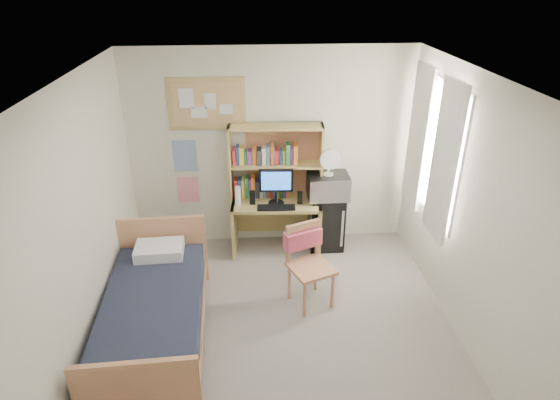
{
  "coord_description": "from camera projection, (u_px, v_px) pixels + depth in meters",
  "views": [
    {
      "loc": [
        -0.29,
        -3.56,
        3.4
      ],
      "look_at": [
        0.05,
        1.2,
        1.03
      ],
      "focal_mm": 30.0,
      "sensor_mm": 36.0,
      "label": 1
    }
  ],
  "objects": [
    {
      "name": "desk_chair",
      "position": [
        311.0,
        268.0,
        5.08
      ],
      "size": [
        0.62,
        0.62,
        0.95
      ],
      "primitive_type": "cube",
      "rotation": [
        0.0,
        0.0,
        0.39
      ],
      "color": "tan",
      "rests_on": "floor"
    },
    {
      "name": "desk",
      "position": [
        276.0,
        225.0,
        6.16
      ],
      "size": [
        1.17,
        0.63,
        0.71
      ],
      "primitive_type": "cube",
      "rotation": [
        0.0,
        0.0,
        -0.06
      ],
      "color": "tan",
      "rests_on": "floor"
    },
    {
      "name": "floor",
      "position": [
        284.0,
        345.0,
        4.71
      ],
      "size": [
        3.6,
        4.2,
        0.02
      ],
      "primitive_type": "cube",
      "color": "gray",
      "rests_on": "ground"
    },
    {
      "name": "wall_back",
      "position": [
        271.0,
        150.0,
        6.01
      ],
      "size": [
        3.6,
        0.04,
        2.6
      ],
      "primitive_type": "cube",
      "color": "silver",
      "rests_on": "floor"
    },
    {
      "name": "curtain_right",
      "position": [
        418.0,
        137.0,
        5.54
      ],
      "size": [
        0.04,
        0.55,
        1.7
      ],
      "primitive_type": "cube",
      "color": "white",
      "rests_on": "wall_right"
    },
    {
      "name": "hutch",
      "position": [
        276.0,
        162.0,
        5.92
      ],
      "size": [
        1.19,
        0.37,
        0.96
      ],
      "primitive_type": "cube",
      "rotation": [
        0.0,
        0.0,
        -0.06
      ],
      "color": "tan",
      "rests_on": "desk"
    },
    {
      "name": "wall_right",
      "position": [
        481.0,
        225.0,
        4.25
      ],
      "size": [
        0.04,
        4.2,
        2.6
      ],
      "primitive_type": "cube",
      "color": "silver",
      "rests_on": "floor"
    },
    {
      "name": "bed",
      "position": [
        155.0,
        318.0,
        4.66
      ],
      "size": [
        1.05,
        1.98,
        0.53
      ],
      "primitive_type": "cube",
      "rotation": [
        0.0,
        0.0,
        0.04
      ],
      "color": "black",
      "rests_on": "floor"
    },
    {
      "name": "pillow",
      "position": [
        159.0,
        250.0,
        5.18
      ],
      "size": [
        0.54,
        0.39,
        0.13
      ],
      "primitive_type": "cube",
      "rotation": [
        0.0,
        0.0,
        0.04
      ],
      "color": "white",
      "rests_on": "bed"
    },
    {
      "name": "speaker_right",
      "position": [
        300.0,
        198.0,
        5.91
      ],
      "size": [
        0.07,
        0.07,
        0.16
      ],
      "primitive_type": "cube",
      "rotation": [
        0.0,
        0.0,
        -0.06
      ],
      "color": "black",
      "rests_on": "desk"
    },
    {
      "name": "ceiling",
      "position": [
        285.0,
        85.0,
        3.55
      ],
      "size": [
        3.6,
        4.2,
        0.02
      ],
      "primitive_type": "cube",
      "color": "white",
      "rests_on": "wall_back"
    },
    {
      "name": "bulletin_board",
      "position": [
        207.0,
        104.0,
        5.67
      ],
      "size": [
        0.94,
        0.03,
        0.64
      ],
      "primitive_type": "cube",
      "color": "tan",
      "rests_on": "wall_back"
    },
    {
      "name": "keyboard",
      "position": [
        276.0,
        208.0,
        5.81
      ],
      "size": [
        0.48,
        0.18,
        0.02
      ],
      "primitive_type": "cube",
      "rotation": [
        0.0,
        0.0,
        -0.06
      ],
      "color": "black",
      "rests_on": "desk"
    },
    {
      "name": "monitor",
      "position": [
        276.0,
        187.0,
        5.84
      ],
      "size": [
        0.42,
        0.06,
        0.45
      ],
      "primitive_type": "cube",
      "rotation": [
        0.0,
        0.0,
        -0.06
      ],
      "color": "black",
      "rests_on": "desk"
    },
    {
      "name": "wall_left",
      "position": [
        76.0,
        240.0,
        4.02
      ],
      "size": [
        0.04,
        4.2,
        2.6
      ],
      "primitive_type": "cube",
      "color": "silver",
      "rests_on": "floor"
    },
    {
      "name": "poster_wave",
      "position": [
        185.0,
        156.0,
        5.95
      ],
      "size": [
        0.3,
        0.01,
        0.42
      ],
      "primitive_type": "cube",
      "color": "#254E95",
      "rests_on": "wall_back"
    },
    {
      "name": "hoodie",
      "position": [
        303.0,
        239.0,
        5.13
      ],
      "size": [
        0.45,
        0.29,
        0.21
      ],
      "primitive_type": "cube",
      "rotation": [
        0.0,
        0.0,
        0.39
      ],
      "color": "#DE546C",
      "rests_on": "desk_chair"
    },
    {
      "name": "poster_japan",
      "position": [
        188.0,
        189.0,
        6.16
      ],
      "size": [
        0.28,
        0.01,
        0.36
      ],
      "primitive_type": "cube",
      "color": "#E9294A",
      "rests_on": "wall_back"
    },
    {
      "name": "curtain_left",
      "position": [
        444.0,
        162.0,
        4.82
      ],
      "size": [
        0.04,
        0.55,
        1.7
      ],
      "primitive_type": "cube",
      "color": "white",
      "rests_on": "wall_right"
    },
    {
      "name": "mini_fridge",
      "position": [
        326.0,
        221.0,
        6.23
      ],
      "size": [
        0.44,
        0.44,
        0.75
      ],
      "primitive_type": "cube",
      "rotation": [
        0.0,
        0.0,
        -0.0
      ],
      "color": "black",
      "rests_on": "floor"
    },
    {
      "name": "window_unit",
      "position": [
        433.0,
        149.0,
        5.18
      ],
      "size": [
        0.1,
        1.4,
        1.7
      ],
      "primitive_type": "cube",
      "color": "white",
      "rests_on": "wall_right"
    },
    {
      "name": "microwave",
      "position": [
        328.0,
        186.0,
        5.98
      ],
      "size": [
        0.52,
        0.39,
        0.3
      ],
      "primitive_type": "cube",
      "rotation": [
        0.0,
        0.0,
        -0.0
      ],
      "color": "silver",
      "rests_on": "mini_fridge"
    },
    {
      "name": "speaker_left",
      "position": [
        252.0,
        198.0,
        5.9
      ],
      "size": [
        0.07,
        0.07,
        0.17
      ],
      "primitive_type": "cube",
      "rotation": [
        0.0,
        0.0,
        -0.06
      ],
      "color": "black",
      "rests_on": "desk"
    },
    {
      "name": "desk_fan",
      "position": [
        329.0,
        163.0,
        5.84
      ],
      "size": [
        0.26,
        0.26,
        0.32
      ],
      "primitive_type": "cylinder",
      "rotation": [
        0.0,
        0.0,
        -0.0
      ],
      "color": "white",
      "rests_on": "microwave"
    },
    {
      "name": "water_bottle",
      "position": [
        238.0,
        196.0,
        5.85
      ],
      "size": [
        0.08,
        0.08,
        0.25
      ],
      "primitive_type": "cylinder",
      "rotation": [
        0.0,
        0.0,
        -0.06
      ],
      "color": "white",
      "rests_on": "desk"
    }
  ]
}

